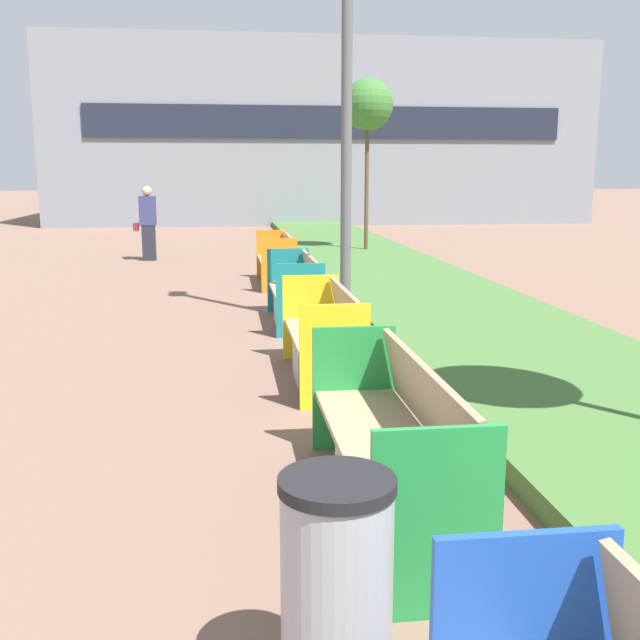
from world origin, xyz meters
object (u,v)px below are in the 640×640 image
street_lamp_post (347,35)px  pedestrian_walking (148,223)px  bench_yellow_frame (325,345)px  bench_teal_frame (296,297)px  litter_bin (337,592)px  bench_green_frame (391,455)px  sapling_tree_far (368,106)px  bench_orange_frame (278,265)px

street_lamp_post → pedestrian_walking: street_lamp_post is taller
bench_yellow_frame → bench_teal_frame: bearing=90.0°
street_lamp_post → bench_teal_frame: bearing=145.9°
bench_yellow_frame → litter_bin: 4.64m
litter_bin → pedestrian_walking: (-2.16, 15.40, 0.41)m
bench_green_frame → pedestrian_walking: pedestrian_walking is taller
bench_yellow_frame → sapling_tree_far: size_ratio=0.45×
bench_yellow_frame → bench_teal_frame: same height
bench_yellow_frame → bench_teal_frame: 2.92m
litter_bin → street_lamp_post: bearing=80.5°
bench_yellow_frame → sapling_tree_far: bearing=77.1°
bench_yellow_frame → litter_bin: (-0.57, -4.61, 0.11)m
sapling_tree_far → pedestrian_walking: sapling_tree_far is taller
bench_teal_frame → bench_orange_frame: same height
bench_green_frame → litter_bin: size_ratio=2.40×
bench_yellow_frame → pedestrian_walking: size_ratio=1.09×
street_lamp_post → litter_bin: bearing=-99.5°
litter_bin → bench_green_frame: bearing=70.3°
street_lamp_post → sapling_tree_far: bearing=77.4°
bench_orange_frame → pedestrian_walking: (-2.73, 4.26, 0.52)m
bench_yellow_frame → street_lamp_post: street_lamp_post is taller
bench_green_frame → litter_bin: bearing=-109.7°
street_lamp_post → sapling_tree_far: size_ratio=1.58×
bench_green_frame → bench_teal_frame: (-0.00, 5.92, -0.01)m
bench_teal_frame → street_lamp_post: 3.45m
bench_green_frame → litter_bin: 1.72m
bench_green_frame → bench_orange_frame: same height
sapling_tree_far → bench_orange_frame: bearing=-119.3°
bench_teal_frame → street_lamp_post: size_ratio=0.28×
litter_bin → sapling_tree_far: bearing=78.8°
bench_orange_frame → sapling_tree_far: (2.51, 4.47, 3.23)m
sapling_tree_far → litter_bin: bearing=-101.2°
bench_yellow_frame → pedestrian_walking: pedestrian_walking is taller
bench_teal_frame → litter_bin: 7.55m
bench_green_frame → street_lamp_post: 6.47m
bench_teal_frame → street_lamp_post: street_lamp_post is taller
pedestrian_walking → sapling_tree_far: bearing=2.3°
bench_teal_frame → street_lamp_post: bearing=-34.1°
bench_orange_frame → sapling_tree_far: sapling_tree_far is taller
sapling_tree_far → pedestrian_walking: size_ratio=2.45×
street_lamp_post → sapling_tree_far: 8.70m
bench_green_frame → bench_orange_frame: (-0.00, 9.52, -0.01)m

